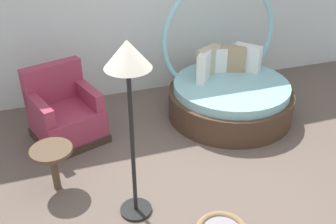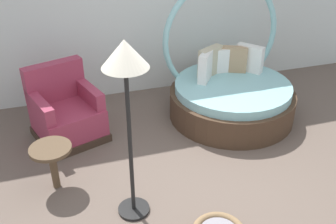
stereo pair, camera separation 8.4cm
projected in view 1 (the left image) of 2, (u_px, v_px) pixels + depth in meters
ground_plane at (196, 192)px, 4.25m from camera, size 8.00×8.00×0.02m
round_daybed at (228, 89)px, 5.53m from camera, size 1.74×1.74×1.87m
red_armchair at (65, 115)px, 5.00m from camera, size 1.01×1.01×0.94m
side_table at (52, 156)px, 4.08m from camera, size 0.44×0.44×0.52m
floor_lamp at (128, 73)px, 3.22m from camera, size 0.40×0.40×1.82m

